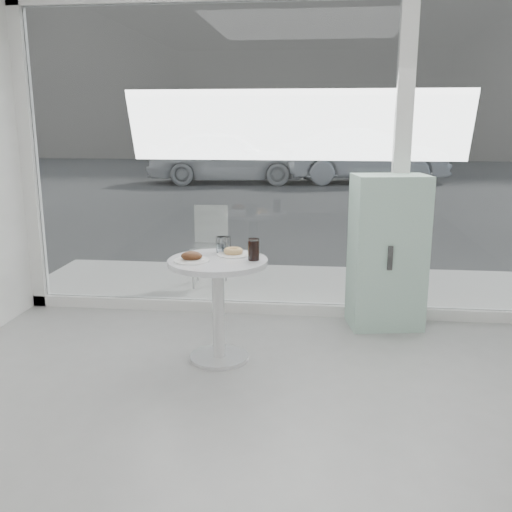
# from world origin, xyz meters

# --- Properties ---
(room_shell) EXTENTS (6.00, 6.00, 6.00)m
(room_shell) POSITION_xyz_m (0.00, -0.56, 1.91)
(room_shell) COLOR silver
(room_shell) RESTS_ON ground
(storefront) EXTENTS (5.00, 0.14, 3.00)m
(storefront) POSITION_xyz_m (0.07, 3.00, 1.71)
(storefront) COLOR white
(storefront) RESTS_ON ground
(main_table) EXTENTS (0.72, 0.72, 0.77)m
(main_table) POSITION_xyz_m (-0.50, 1.90, 0.55)
(main_table) COLOR silver
(main_table) RESTS_ON ground
(patio_deck) EXTENTS (5.60, 1.60, 0.05)m
(patio_deck) POSITION_xyz_m (0.00, 3.80, 0.03)
(patio_deck) COLOR beige
(patio_deck) RESTS_ON ground
(street) EXTENTS (40.00, 24.00, 0.00)m
(street) POSITION_xyz_m (0.00, 16.00, -0.00)
(street) COLOR #353535
(street) RESTS_ON ground
(far_building) EXTENTS (40.00, 2.00, 8.00)m
(far_building) POSITION_xyz_m (0.00, 25.00, 4.00)
(far_building) COLOR gray
(far_building) RESTS_ON ground
(mint_cabinet) EXTENTS (0.66, 0.50, 1.31)m
(mint_cabinet) POSITION_xyz_m (0.80, 2.77, 0.65)
(mint_cabinet) COLOR #94BDAB
(mint_cabinet) RESTS_ON ground
(patio_chair) EXTENTS (0.38, 0.38, 0.83)m
(patio_chair) POSITION_xyz_m (-0.91, 3.74, 0.52)
(patio_chair) COLOR silver
(patio_chair) RESTS_ON patio_deck
(car_white) EXTENTS (4.55, 2.21, 1.50)m
(car_white) POSITION_xyz_m (-2.43, 14.13, 0.75)
(car_white) COLOR silver
(car_white) RESTS_ON street
(car_silver) EXTENTS (4.87, 2.68, 1.52)m
(car_silver) POSITION_xyz_m (1.43, 14.71, 0.76)
(car_silver) COLOR #A5A7AD
(car_silver) RESTS_ON street
(plate_fritter) EXTENTS (0.25, 0.25, 0.07)m
(plate_fritter) POSITION_xyz_m (-0.67, 1.82, 0.80)
(plate_fritter) COLOR white
(plate_fritter) RESTS_ON main_table
(plate_donut) EXTENTS (0.24, 0.24, 0.06)m
(plate_donut) POSITION_xyz_m (-0.41, 2.04, 0.79)
(plate_donut) COLOR white
(plate_donut) RESTS_ON main_table
(water_tumbler_a) EXTENTS (0.07, 0.07, 0.12)m
(water_tumbler_a) POSITION_xyz_m (-0.51, 2.12, 0.82)
(water_tumbler_a) COLOR white
(water_tumbler_a) RESTS_ON main_table
(water_tumbler_b) EXTENTS (0.07, 0.07, 0.12)m
(water_tumbler_b) POSITION_xyz_m (-0.48, 2.12, 0.82)
(water_tumbler_b) COLOR white
(water_tumbler_b) RESTS_ON main_table
(cola_glass) EXTENTS (0.08, 0.08, 0.16)m
(cola_glass) POSITION_xyz_m (-0.24, 1.90, 0.85)
(cola_glass) COLOR white
(cola_glass) RESTS_ON main_table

